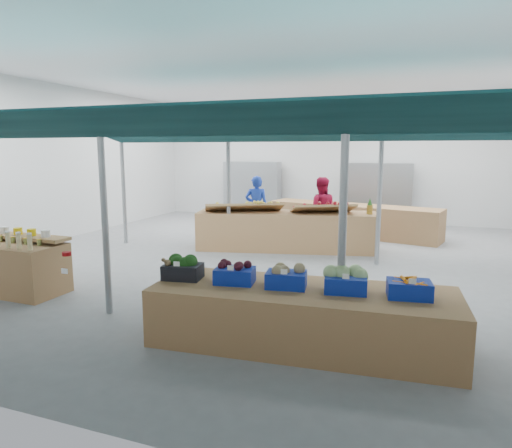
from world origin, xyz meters
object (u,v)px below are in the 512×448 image
(fruit_counter, at_px, (286,231))
(vendor_left, at_px, (257,207))
(veg_counter, at_px, (302,317))
(crate_stack, at_px, (395,306))
(vendor_right, at_px, (320,210))
(bottle_shelf, at_px, (13,265))

(fruit_counter, xyz_separation_m, vendor_left, (-1.20, 1.10, 0.41))
(veg_counter, bearing_deg, crate_stack, 39.12)
(vendor_left, xyz_separation_m, vendor_right, (1.80, 0.00, 0.00))
(vendor_left, distance_m, vendor_right, 1.80)
(bottle_shelf, distance_m, vendor_left, 6.44)
(bottle_shelf, height_order, vendor_left, vendor_left)
(vendor_right, bearing_deg, veg_counter, 87.21)
(bottle_shelf, relative_size, vendor_right, 1.11)
(bottle_shelf, xyz_separation_m, veg_counter, (5.31, -0.40, -0.10))
(veg_counter, height_order, vendor_right, vendor_right)
(fruit_counter, distance_m, crate_stack, 5.15)
(bottle_shelf, relative_size, fruit_counter, 0.45)
(bottle_shelf, distance_m, crate_stack, 6.40)
(vendor_left, relative_size, vendor_right, 1.00)
(fruit_counter, height_order, vendor_left, vendor_left)
(vendor_left, bearing_deg, crate_stack, 113.60)
(vendor_left, bearing_deg, veg_counter, 101.71)
(vendor_left, bearing_deg, fruit_counter, 124.08)
(vendor_right, bearing_deg, fruit_counter, 47.98)
(fruit_counter, bearing_deg, bottle_shelf, -139.05)
(veg_counter, height_order, vendor_left, vendor_left)
(veg_counter, xyz_separation_m, fruit_counter, (-1.80, 5.30, 0.10))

